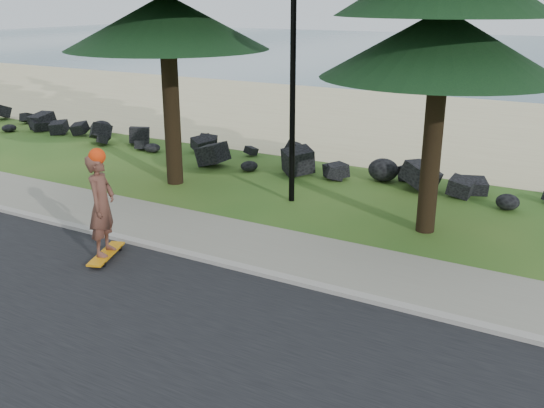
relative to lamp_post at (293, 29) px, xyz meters
name	(u,v)px	position (x,y,z in m)	size (l,w,h in m)	color
ground	(220,243)	(0.00, -3.20, -4.13)	(160.00, 160.00, 0.00)	#27581B
road	(47,346)	(0.00, -7.70, -4.12)	(160.00, 7.00, 0.02)	black
kerb	(194,256)	(0.00, -4.10, -4.08)	(160.00, 0.20, 0.10)	#ABA49A
sidewalk	(225,238)	(0.00, -3.00, -4.09)	(160.00, 2.00, 0.08)	gray
beach_sand	(421,123)	(0.00, 11.30, -4.13)	(160.00, 15.00, 0.01)	#D1BF8B
ocean	(537,54)	(0.00, 47.80, -4.13)	(160.00, 58.00, 0.01)	#3B6171
seawall_boulders	(331,177)	(0.00, 2.40, -4.13)	(60.00, 2.40, 1.10)	black
lamp_post	(293,29)	(0.00, 0.00, 0.00)	(0.25, 0.14, 8.14)	black
skateboarder	(102,205)	(-1.47, -4.95, -3.03)	(0.69, 1.21, 2.20)	orange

